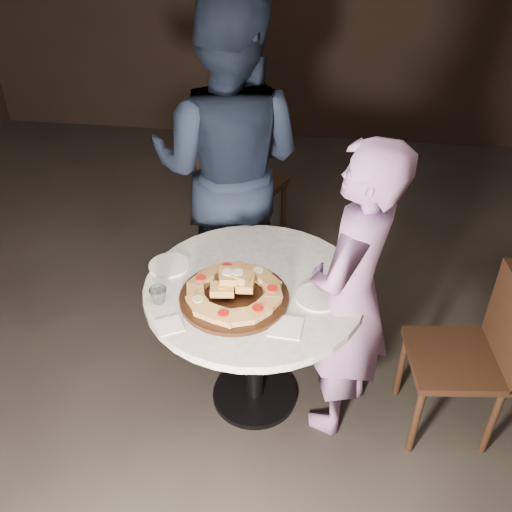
{
  "coord_description": "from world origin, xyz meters",
  "views": [
    {
      "loc": [
        0.4,
        -1.92,
        2.42
      ],
      "look_at": [
        0.12,
        0.15,
        0.9
      ],
      "focal_mm": 40.0,
      "sensor_mm": 36.0,
      "label": 1
    }
  ],
  "objects_px": {
    "serving_board": "(234,297)",
    "diner_teal": "(351,298)",
    "focaccia_pile": "(234,289)",
    "water_glass": "(158,296)",
    "chair_far": "(238,181)",
    "chair_right": "(477,349)",
    "diner_navy": "(228,167)",
    "table": "(255,308)"
  },
  "relations": [
    {
      "from": "serving_board",
      "to": "focaccia_pile",
      "type": "distance_m",
      "value": 0.04
    },
    {
      "from": "chair_far",
      "to": "diner_navy",
      "type": "xyz_separation_m",
      "value": [
        0.04,
        -0.54,
        0.39
      ]
    },
    {
      "from": "serving_board",
      "to": "diner_navy",
      "type": "bearing_deg",
      "value": 101.21
    },
    {
      "from": "diner_teal",
      "to": "table",
      "type": "bearing_deg",
      "value": -71.21
    },
    {
      "from": "water_glass",
      "to": "chair_far",
      "type": "distance_m",
      "value": 1.54
    },
    {
      "from": "focaccia_pile",
      "to": "diner_navy",
      "type": "bearing_deg",
      "value": 101.13
    },
    {
      "from": "water_glass",
      "to": "chair_right",
      "type": "height_order",
      "value": "chair_right"
    },
    {
      "from": "focaccia_pile",
      "to": "chair_far",
      "type": "relative_size",
      "value": 0.45
    },
    {
      "from": "focaccia_pile",
      "to": "water_glass",
      "type": "xyz_separation_m",
      "value": [
        -0.33,
        -0.07,
        -0.02
      ]
    },
    {
      "from": "diner_teal",
      "to": "focaccia_pile",
      "type": "bearing_deg",
      "value": -59.04
    },
    {
      "from": "water_glass",
      "to": "diner_navy",
      "type": "distance_m",
      "value": 1.0
    },
    {
      "from": "focaccia_pile",
      "to": "diner_teal",
      "type": "relative_size",
      "value": 0.29
    },
    {
      "from": "water_glass",
      "to": "serving_board",
      "type": "bearing_deg",
      "value": 10.96
    },
    {
      "from": "focaccia_pile",
      "to": "chair_right",
      "type": "bearing_deg",
      "value": 4.24
    },
    {
      "from": "serving_board",
      "to": "focaccia_pile",
      "type": "relative_size",
      "value": 1.11
    },
    {
      "from": "serving_board",
      "to": "water_glass",
      "type": "xyz_separation_m",
      "value": [
        -0.33,
        -0.06,
        0.03
      ]
    },
    {
      "from": "table",
      "to": "focaccia_pile",
      "type": "bearing_deg",
      "value": -126.92
    },
    {
      "from": "table",
      "to": "focaccia_pile",
      "type": "distance_m",
      "value": 0.24
    },
    {
      "from": "chair_far",
      "to": "table",
      "type": "bearing_deg",
      "value": 127.06
    },
    {
      "from": "water_glass",
      "to": "chair_far",
      "type": "height_order",
      "value": "chair_far"
    },
    {
      "from": "water_glass",
      "to": "diner_navy",
      "type": "bearing_deg",
      "value": 81.43
    },
    {
      "from": "diner_navy",
      "to": "diner_teal",
      "type": "bearing_deg",
      "value": 135.26
    },
    {
      "from": "diner_navy",
      "to": "chair_far",
      "type": "bearing_deg",
      "value": -80.22
    },
    {
      "from": "chair_right",
      "to": "table",
      "type": "bearing_deg",
      "value": -97.88
    },
    {
      "from": "water_glass",
      "to": "chair_right",
      "type": "xyz_separation_m",
      "value": [
        1.45,
        0.15,
        -0.29
      ]
    },
    {
      "from": "table",
      "to": "chair_right",
      "type": "height_order",
      "value": "chair_right"
    },
    {
      "from": "chair_right",
      "to": "diner_teal",
      "type": "height_order",
      "value": "diner_teal"
    },
    {
      "from": "serving_board",
      "to": "diner_teal",
      "type": "distance_m",
      "value": 0.52
    },
    {
      "from": "chair_right",
      "to": "diner_navy",
      "type": "height_order",
      "value": "diner_navy"
    },
    {
      "from": "table",
      "to": "water_glass",
      "type": "xyz_separation_m",
      "value": [
        -0.4,
        -0.17,
        0.18
      ]
    },
    {
      "from": "serving_board",
      "to": "diner_teal",
      "type": "relative_size",
      "value": 0.32
    },
    {
      "from": "chair_right",
      "to": "focaccia_pile",
      "type": "bearing_deg",
      "value": -92.45
    },
    {
      "from": "focaccia_pile",
      "to": "diner_navy",
      "type": "distance_m",
      "value": 0.93
    },
    {
      "from": "focaccia_pile",
      "to": "chair_far",
      "type": "distance_m",
      "value": 1.49
    },
    {
      "from": "serving_board",
      "to": "diner_teal",
      "type": "bearing_deg",
      "value": 8.59
    },
    {
      "from": "diner_teal",
      "to": "diner_navy",
      "type": "bearing_deg",
      "value": -117.07
    },
    {
      "from": "water_glass",
      "to": "chair_right",
      "type": "distance_m",
      "value": 1.49
    },
    {
      "from": "serving_board",
      "to": "chair_far",
      "type": "xyz_separation_m",
      "value": [
        -0.22,
        1.45,
        -0.21
      ]
    },
    {
      "from": "serving_board",
      "to": "diner_navy",
      "type": "xyz_separation_m",
      "value": [
        -0.18,
        0.91,
        0.17
      ]
    },
    {
      "from": "chair_far",
      "to": "diner_teal",
      "type": "distance_m",
      "value": 1.58
    },
    {
      "from": "chair_far",
      "to": "diner_teal",
      "type": "bearing_deg",
      "value": 142.77
    },
    {
      "from": "chair_far",
      "to": "chair_right",
      "type": "relative_size",
      "value": 1.1
    }
  ]
}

